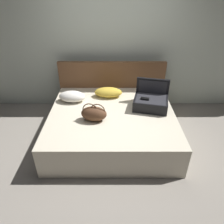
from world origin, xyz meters
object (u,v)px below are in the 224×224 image
Objects in this scene: pillow_center_head at (108,92)px; pillow_near_headboard at (72,96)px; bed at (112,125)px; hard_case_large at (151,101)px; duffel_bag at (94,113)px.

pillow_near_headboard is at bearing -164.49° from pillow_center_head.
hard_case_large reaches higher than bed.
pillow_center_head is (0.65, 0.18, -0.01)m from pillow_near_headboard.
pillow_near_headboard is 0.92× the size of pillow_center_head.
duffel_bag is at bearing -54.71° from pillow_near_headboard.
pillow_center_head is (0.21, 0.80, -0.03)m from duffel_bag.
pillow_near_headboard is (-0.72, 0.40, 0.35)m from bed.
duffel_bag is 0.83× the size of pillow_center_head.
duffel_bag is at bearing -104.82° from pillow_center_head.
pillow_center_head reaches higher than bed.
hard_case_large is (0.67, 0.19, 0.37)m from bed.
hard_case_large is 1.40m from pillow_near_headboard.
bed is at bearing -83.12° from pillow_center_head.
bed is 3.16× the size of hard_case_large.
pillow_near_headboard reaches higher than bed.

